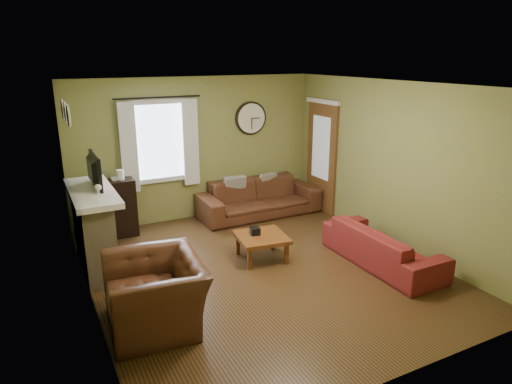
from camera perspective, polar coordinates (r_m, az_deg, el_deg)
name	(u,v)px	position (r m, az deg, el deg)	size (l,w,h in m)	color
floor	(263,270)	(6.65, 0.82, -9.71)	(4.60, 5.20, 0.00)	#412B15
ceiling	(263,85)	(5.95, 0.92, 13.27)	(4.60, 5.20, 0.00)	white
wall_left	(84,208)	(5.53, -20.70, -1.89)	(0.00, 5.20, 2.60)	olive
wall_right	(392,165)	(7.50, 16.60, 3.27)	(0.00, 5.20, 2.60)	olive
wall_back	(197,149)	(8.49, -7.42, 5.37)	(4.60, 0.00, 2.60)	olive
wall_front	(403,255)	(4.20, 17.92, -7.52)	(4.60, 0.00, 2.60)	olive
fireplace	(94,233)	(6.87, -19.62, -4.81)	(0.40, 1.40, 1.10)	tan
firebox	(109,246)	(6.99, -17.87, -6.49)	(0.04, 0.60, 0.55)	black
mantel	(92,193)	(6.69, -19.86, -0.07)	(0.58, 1.60, 0.08)	white
tv	(90,175)	(6.78, -20.05, 2.02)	(0.60, 0.08, 0.35)	black
tv_screen	(95,170)	(6.78, -19.43, 2.56)	(0.02, 0.62, 0.36)	#994C3F
medallion_left	(68,116)	(6.11, -22.40, 8.82)	(0.28, 0.28, 0.03)	white
medallion_mid	(66,113)	(6.46, -22.70, 9.15)	(0.28, 0.28, 0.03)	white
medallion_right	(63,110)	(6.80, -22.98, 9.45)	(0.28, 0.28, 0.03)	white
window_pane	(159,142)	(8.23, -12.03, 6.19)	(1.00, 0.02, 1.30)	silver
curtain_rod	(158,97)	(8.03, -12.18, 11.48)	(0.03, 0.03, 1.50)	black
curtain_left	(129,148)	(8.02, -15.61, 5.30)	(0.28, 0.04, 1.55)	silver
curtain_right	(191,143)	(8.31, -8.16, 6.13)	(0.28, 0.04, 1.55)	silver
wall_clock	(251,118)	(8.79, -0.60, 9.20)	(0.64, 0.06, 0.64)	white
door	(322,158)	(8.93, 8.20, 4.25)	(0.05, 0.90, 2.10)	brown
bookshelf	(110,209)	(7.99, -17.73, -2.08)	(0.83, 0.35, 0.98)	black
book	(112,181)	(7.91, -17.60, 1.33)	(0.16, 0.22, 0.02)	#613213
sofa_brown	(259,198)	(8.72, 0.34, -0.72)	(2.31, 0.90, 0.68)	#482618
pillow_left	(268,182)	(8.99, 1.46, 1.22)	(0.36, 0.11, 0.36)	gray
pillow_right	(235,187)	(8.67, -2.69, 0.61)	(0.42, 0.13, 0.42)	gray
sofa_red	(382,246)	(6.97, 15.51, -6.49)	(1.95, 0.76, 0.57)	maroon
armchair	(155,293)	(5.39, -12.46, -12.24)	(1.19, 1.04, 0.78)	#482618
coffee_table	(261,247)	(6.90, 0.69, -6.91)	(0.71, 0.71, 0.38)	#613213
tissue_box	(255,233)	(6.86, -0.13, -5.16)	(0.14, 0.14, 0.11)	black
wine_glass_a	(99,193)	(6.08, -19.02, -0.16)	(0.08, 0.08, 0.22)	white
wine_glass_b	(98,192)	(6.19, -19.17, 0.01)	(0.07, 0.07, 0.19)	white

